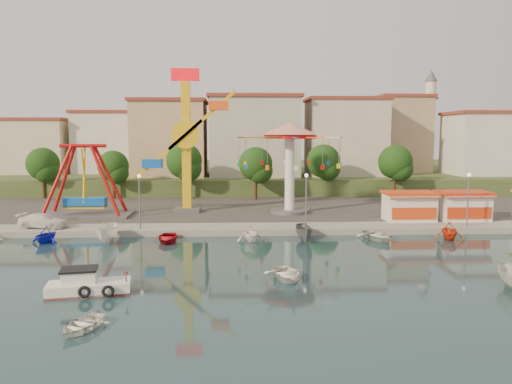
{
  "coord_description": "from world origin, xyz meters",
  "views": [
    {
      "loc": [
        1.08,
        -34.61,
        9.62
      ],
      "look_at": [
        3.17,
        14.0,
        4.0
      ],
      "focal_mm": 35.0,
      "sensor_mm": 36.0,
      "label": 1
    }
  ],
  "objects": [
    {
      "name": "rowboat_b",
      "position": [
        -6.52,
        -10.58,
        0.3
      ],
      "size": [
        2.95,
        3.43,
        0.6
      ],
      "primitive_type": "imported",
      "rotation": [
        0.0,
        0.0,
        -0.36
      ],
      "color": "white",
      "rests_on": "ground"
    },
    {
      "name": "asphalt_pad",
      "position": [
        0.0,
        30.0,
        0.6
      ],
      "size": [
        90.0,
        28.0,
        0.01
      ],
      "primitive_type": "cube",
      "color": "#4C4944",
      "rests_on": "quay_deck"
    },
    {
      "name": "wave_swinger",
      "position": [
        7.37,
        22.07,
        8.2
      ],
      "size": [
        11.6,
        11.6,
        10.4
      ],
      "color": "#59595E",
      "rests_on": "quay_deck"
    },
    {
      "name": "moored_boat_4",
      "position": [
        2.48,
        9.8,
        0.78
      ],
      "size": [
        3.22,
        3.5,
        1.56
      ],
      "primitive_type": "imported",
      "rotation": [
        0.0,
        0.0,
        0.26
      ],
      "color": "white",
      "rests_on": "ground"
    },
    {
      "name": "lamp_post_1",
      "position": [
        -8.0,
        13.0,
        3.1
      ],
      "size": [
        0.14,
        0.14,
        5.0
      ],
      "primitive_type": "cylinder",
      "color": "#59595E",
      "rests_on": "quay_deck"
    },
    {
      "name": "tree_3",
      "position": [
        4.0,
        34.36,
        5.55
      ],
      "size": [
        4.68,
        4.68,
        7.32
      ],
      "color": "#382314",
      "rests_on": "quay_deck"
    },
    {
      "name": "building_1",
      "position": [
        -21.33,
        51.38,
        7.32
      ],
      "size": [
        12.33,
        9.01,
        8.63
      ],
      "primitive_type": "cube",
      "color": "silver",
      "rests_on": "hill_terrace"
    },
    {
      "name": "cabin_motorboat",
      "position": [
        -7.91,
        -4.84,
        0.46
      ],
      "size": [
        5.12,
        2.67,
        1.72
      ],
      "rotation": [
        0.0,
        0.0,
        0.17
      ],
      "color": "white",
      "rests_on": "ground"
    },
    {
      "name": "moored_boat_2",
      "position": [
        -10.33,
        9.8,
        0.82
      ],
      "size": [
        1.64,
        4.27,
        1.65
      ],
      "primitive_type": "imported",
      "rotation": [
        0.0,
        0.0,
        -0.01
      ],
      "color": "white",
      "rests_on": "ground"
    },
    {
      "name": "lamp_post_3",
      "position": [
        24.0,
        13.0,
        3.1
      ],
      "size": [
        0.14,
        0.14,
        5.0
      ],
      "primitive_type": "cylinder",
      "color": "#59595E",
      "rests_on": "quay_deck"
    },
    {
      "name": "moored_boat_7",
      "position": [
        20.84,
        9.8,
        0.83
      ],
      "size": [
        3.29,
        3.63,
        1.67
      ],
      "primitive_type": "imported",
      "rotation": [
        0.0,
        0.0,
        -0.19
      ],
      "color": "red",
      "rests_on": "ground"
    },
    {
      "name": "building_5",
      "position": [
        32.37,
        50.33,
        8.61
      ],
      "size": [
        12.77,
        10.96,
        11.21
      ],
      "primitive_type": "cube",
      "color": "tan",
      "rests_on": "hill_terrace"
    },
    {
      "name": "tree_5",
      "position": [
        24.0,
        35.54,
        5.71
      ],
      "size": [
        4.83,
        4.83,
        7.54
      ],
      "color": "#382314",
      "rests_on": "quay_deck"
    },
    {
      "name": "ground",
      "position": [
        0.0,
        0.0,
        0.0
      ],
      "size": [
        200.0,
        200.0,
        0.0
      ],
      "primitive_type": "plane",
      "color": "#15343B",
      "rests_on": "ground"
    },
    {
      "name": "hill_terrace",
      "position": [
        0.0,
        67.0,
        1.5
      ],
      "size": [
        200.0,
        60.0,
        3.0
      ],
      "primitive_type": "cube",
      "color": "#384C26",
      "rests_on": "ground"
    },
    {
      "name": "van",
      "position": [
        -17.53,
        14.0,
        1.29
      ],
      "size": [
        5.02,
        2.74,
        1.38
      ],
      "primitive_type": "imported",
      "rotation": [
        0.0,
        0.0,
        1.39
      ],
      "color": "white",
      "rests_on": "quay_deck"
    },
    {
      "name": "building_4",
      "position": [
        19.07,
        52.2,
        7.62
      ],
      "size": [
        10.75,
        9.23,
        9.24
      ],
      "primitive_type": "cube",
      "color": "beige",
      "rests_on": "hill_terrace"
    },
    {
      "name": "rowboat_a",
      "position": [
        4.5,
        -2.27,
        0.37
      ],
      "size": [
        3.1,
        3.96,
        0.75
      ],
      "primitive_type": "imported",
      "rotation": [
        0.0,
        0.0,
        0.16
      ],
      "color": "white",
      "rests_on": "ground"
    },
    {
      "name": "minaret",
      "position": [
        36.0,
        54.0,
        12.55
      ],
      "size": [
        2.8,
        2.8,
        18.0
      ],
      "color": "silver",
      "rests_on": "hill_terrace"
    },
    {
      "name": "tree_1",
      "position": [
        -16.0,
        36.24,
        5.2
      ],
      "size": [
        4.35,
        4.35,
        6.8
      ],
      "color": "#382314",
      "rests_on": "quay_deck"
    },
    {
      "name": "building_3",
      "position": [
        5.6,
        48.8,
        7.6
      ],
      "size": [
        12.59,
        10.5,
        9.2
      ],
      "primitive_type": "cube",
      "color": "beige",
      "rests_on": "hill_terrace"
    },
    {
      "name": "booth_left",
      "position": [
        19.4,
        16.49,
        2.16
      ],
      "size": [
        5.4,
        3.78,
        3.08
      ],
      "color": "white",
      "rests_on": "quay_deck"
    },
    {
      "name": "quay_deck",
      "position": [
        0.0,
        62.0,
        0.3
      ],
      "size": [
        200.0,
        100.0,
        0.6
      ],
      "primitive_type": "cube",
      "color": "#9E998E",
      "rests_on": "ground"
    },
    {
      "name": "moored_boat_1",
      "position": [
        -15.79,
        9.8,
        0.76
      ],
      "size": [
        3.25,
        3.51,
        1.52
      ],
      "primitive_type": "imported",
      "rotation": [
        0.0,
        0.0,
        -0.31
      ],
      "color": "#151CBB",
      "rests_on": "ground"
    },
    {
      "name": "tree_2",
      "position": [
        -6.0,
        35.81,
        5.92
      ],
      "size": [
        5.02,
        5.02,
        7.85
      ],
      "color": "#382314",
      "rests_on": "quay_deck"
    },
    {
      "name": "tree_0",
      "position": [
        -26.0,
        36.98,
        5.47
      ],
      "size": [
        4.6,
        4.6,
        7.19
      ],
      "color": "#382314",
      "rests_on": "quay_deck"
    },
    {
      "name": "booth_mid",
      "position": [
        25.16,
        16.49,
        2.16
      ],
      "size": [
        5.4,
        3.78,
        3.08
      ],
      "color": "white",
      "rests_on": "quay_deck"
    },
    {
      "name": "lamp_post_2",
      "position": [
        8.0,
        13.0,
        3.1
      ],
      "size": [
        0.14,
        0.14,
        5.0
      ],
      "primitive_type": "cylinder",
      "color": "#59595E",
      "rests_on": "quay_deck"
    },
    {
      "name": "pirate_ship_ride",
      "position": [
        -15.46,
        20.77,
        4.39
      ],
      "size": [
        10.0,
        5.0,
        8.0
      ],
      "color": "#59595E",
      "rests_on": "quay_deck"
    },
    {
      "name": "moored_boat_5",
      "position": [
        7.4,
        9.8,
        0.73
      ],
      "size": [
        1.47,
        3.8,
        1.46
      ],
      "primitive_type": "imported",
      "rotation": [
        0.0,
        0.0,
        0.01
      ],
      "color": "slate",
      "rests_on": "ground"
    },
    {
      "name": "building_2",
      "position": [
        -8.19,
        51.96,
        8.62
      ],
      "size": [
        11.95,
        9.28,
        11.23
      ],
      "primitive_type": "cube",
      "color": "tan",
      "rests_on": "hill_terrace"
    },
    {
      "name": "building_0",
      "position": [
        -33.37,
        46.06,
        8.93
      ],
      "size": [
        9.26,
        9.53,
        11.87
      ],
      "primitive_type": "cube",
      "color": "beige",
      "rests_on": "hill_terrace"
    },
    {
      "name": "kamikaze_tower",
      "position": [
        -4.09,
        23.28,
        8.43
      ],
      "size": [
        7.8,
        3.1,
        16.5
      ],
      "color": "#59595E",
      "rests_on": "quay_deck"
    },
    {
      "name": "moored_boat_3",
      "position": [
        -4.99,
        9.8,
        0.38
      ],
      "size": [
        2.74,
        3.78,
        0.77
      ],
      "primitive_type": "imported",
      "rotation": [
        0.0,
        0.0,
        0.02
      ],
      "color": "#A90D1B",
      "rests_on": "ground"
    },
    {
      "name": "moored_boat_6",
      "position": [
        14.19,
        9.8,
        0.43
      ],
      "size": [
        3.75,
        4.67,
        0.86
      ],
      "primitive_type": "imported",
      "rotation": [
        0.0,
        0.0,
        0.21
      ],
      "color": "silver",
      "rests_on": "ground"
    },
    {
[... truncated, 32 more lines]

